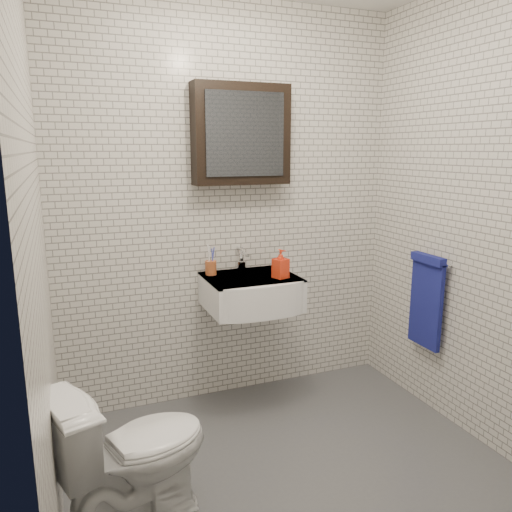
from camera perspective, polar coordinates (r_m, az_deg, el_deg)
name	(u,v)px	position (r m, az deg, el deg)	size (l,w,h in m)	color
ground	(297,475)	(2.76, 4.70, -23.66)	(2.20, 2.00, 0.01)	#505358
room_shell	(303,183)	(2.24, 5.35, 8.29)	(2.22, 2.02, 2.51)	silver
washbasin	(253,293)	(3.05, -0.34, -4.21)	(0.55, 0.50, 0.20)	white
faucet	(242,260)	(3.19, -1.63, -0.50)	(0.06, 0.20, 0.15)	silver
mirror_cabinet	(241,135)	(3.11, -1.69, 13.70)	(0.60, 0.15, 0.60)	black
towel_rail	(426,297)	(3.24, 18.91, -4.47)	(0.09, 0.30, 0.58)	silver
toothbrush_cup	(211,267)	(3.10, -5.19, -1.27)	(0.08, 0.08, 0.19)	#A65129
soap_bottle	(281,264)	(3.01, 2.83, -0.89)	(0.08, 0.08, 0.18)	#DD4917
toilet	(133,452)	(2.36, -13.91, -20.94)	(0.38, 0.67, 0.68)	white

